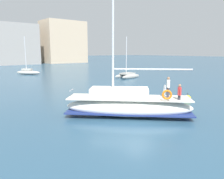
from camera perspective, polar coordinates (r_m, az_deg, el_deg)
ground_plane at (r=16.93m, az=6.59°, el=-7.01°), size 400.00×400.00×0.00m
main_sailboat at (r=16.77m, az=4.09°, el=-3.93°), size 8.50×8.47×12.02m
moored_sloop_far at (r=40.76m, az=4.02°, el=3.76°), size 4.82×2.63×7.47m
moored_catamaran at (r=50.07m, az=-20.91°, el=4.29°), size 4.40×4.96×7.97m
mooring_buoy at (r=23.41m, az=18.97°, el=-2.22°), size 0.70×0.70×0.95m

